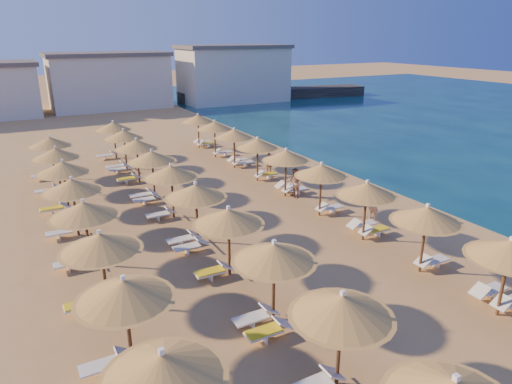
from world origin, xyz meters
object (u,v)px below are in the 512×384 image
jetty (274,93)px  parasol_row_east (321,171)px  beachgoer_c (269,165)px  parasol_row_west (196,192)px  beachgoer_b (295,183)px  beachgoer_a (374,205)px

jetty → parasol_row_east: (-22.67, -43.42, 1.81)m
jetty → beachgoer_c: 41.70m
parasol_row_west → beachgoer_b: bearing=22.4°
jetty → beachgoer_b: 46.02m
jetty → beachgoer_a: (-20.39, -45.22, 0.03)m
beachgoer_c → beachgoer_b: 4.61m
beachgoer_c → jetty: bearing=97.8°
parasol_row_west → beachgoer_a: size_ratio=24.90×
parasol_row_west → beachgoer_b: 8.41m
jetty → parasol_row_west: size_ratio=0.77×
parasol_row_east → beachgoer_c: size_ratio=22.67×
parasol_row_east → beachgoer_b: 3.57m
jetty → parasol_row_east: bearing=-108.5°
beachgoer_b → beachgoer_a: (1.87, -4.94, -0.13)m
parasol_row_west → parasol_row_east: bearing=0.0°
beachgoer_c → beachgoer_a: beachgoer_c is taller
parasol_row_west → beachgoer_b: (7.63, 3.14, -1.65)m
beachgoer_c → beachgoer_b: bearing=-60.5°
beachgoer_c → beachgoer_a: size_ratio=1.10×
jetty → parasol_row_west: (-29.89, -43.42, 1.81)m
jetty → beachgoer_a: 49.61m
parasol_row_east → beachgoer_a: size_ratio=24.90×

